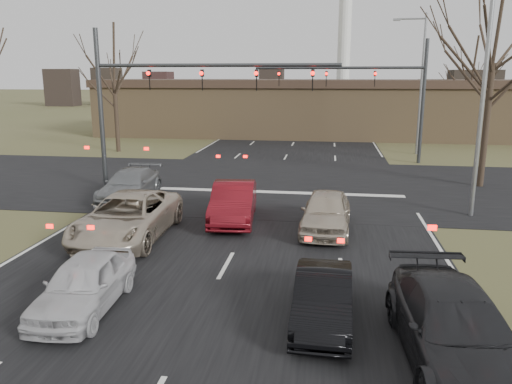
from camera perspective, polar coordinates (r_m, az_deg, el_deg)
ground at (r=12.91m, az=-6.22°, el=-13.27°), size 360.00×360.00×0.00m
road_main at (r=71.46m, az=5.96°, el=8.57°), size 14.00×300.00×0.02m
road_cross at (r=26.96m, az=1.73°, el=0.96°), size 200.00×14.00×0.02m
building at (r=49.27m, az=7.25°, el=9.55°), size 42.40×10.40×5.30m
mast_arm_near at (r=25.54m, az=-10.71°, el=11.51°), size 12.12×0.24×8.00m
mast_arm_far at (r=34.32m, az=13.93°, el=11.65°), size 11.12×0.24×8.00m
streetlight_right_near at (r=21.95m, az=24.22°, el=11.69°), size 2.34×0.25×10.00m
streetlight_right_far at (r=38.68m, az=18.16°, el=12.37°), size 2.34×0.25×10.00m
tree_right_near at (r=28.49m, az=25.97°, el=18.33°), size 6.90×6.90×11.50m
tree_left_far at (r=39.58m, az=-16.10°, el=15.06°), size 5.70×5.70×9.50m
tree_right_far at (r=47.71m, az=23.59°, el=13.63°), size 5.40×5.40×9.00m
car_silver_suv at (r=18.36m, az=-14.47°, el=-2.80°), size 2.78×5.85×1.61m
car_white_sedan at (r=13.32m, az=-19.06°, el=-9.90°), size 1.79×4.04×1.35m
car_black_hatch at (r=12.14m, az=7.66°, el=-11.86°), size 1.38×3.79×1.24m
car_charcoal_sedan at (r=11.21m, az=21.74°, el=-14.21°), size 2.46×5.34×1.51m
car_grey_ahead at (r=24.13m, az=-14.21°, el=0.77°), size 2.12×4.93×1.41m
car_red_ahead at (r=20.00m, az=-2.59°, el=-1.17°), size 2.11×4.83×1.54m
car_silver_ahead at (r=18.86m, az=8.01°, el=-2.25°), size 1.99×4.50×1.50m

